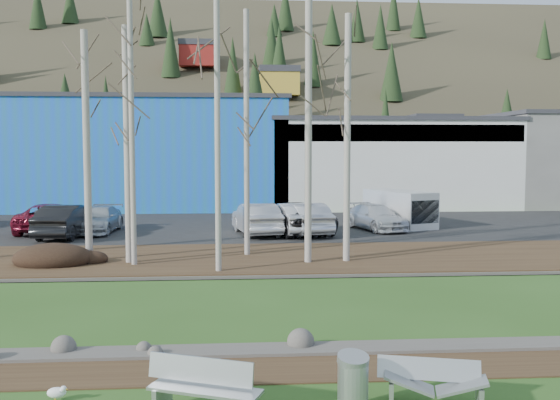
{
  "coord_description": "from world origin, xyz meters",
  "views": [
    {
      "loc": [
        0.3,
        -10.12,
        4.38
      ],
      "look_at": [
        1.99,
        13.44,
        2.5
      ],
      "focal_mm": 40.0,
      "sensor_mm": 36.0,
      "label": 1
    }
  ],
  "objects": [
    {
      "name": "litter_bin",
      "position": [
        2.25,
        -0.05,
        0.45
      ],
      "size": [
        0.6,
        0.6,
        0.9
      ],
      "primitive_type": "cylinder",
      "rotation": [
        0.0,
        0.0,
        0.18
      ],
      "color": "#ADB0B1",
      "rests_on": "ground"
    },
    {
      "name": "dirt_mound",
      "position": [
        -6.53,
        13.44,
        0.44
      ],
      "size": [
        2.91,
        2.06,
        0.57
      ],
      "primitive_type": "ellipsoid",
      "color": "black",
      "rests_on": "far_bank"
    },
    {
      "name": "dirt_strip",
      "position": [
        0.0,
        2.1,
        0.01
      ],
      "size": [
        80.0,
        1.8,
        0.03
      ],
      "primitive_type": "cube",
      "color": "#382616",
      "rests_on": "ground"
    },
    {
      "name": "car_9",
      "position": [
        3.81,
        21.2,
        0.93
      ],
      "size": [
        2.55,
        5.05,
        1.59
      ],
      "primitive_type": "imported",
      "rotation": [
        0.0,
        0.0,
        3.33
      ],
      "color": "silver",
      "rests_on": "parking_lot"
    },
    {
      "name": "car_7",
      "position": [
        7.8,
        22.64,
        0.81
      ],
      "size": [
        3.12,
        4.98,
        1.35
      ],
      "primitive_type": "imported",
      "rotation": [
        0.0,
        0.0,
        0.29
      ],
      "color": "silver",
      "rests_on": "parking_lot"
    },
    {
      "name": "birch_7",
      "position": [
        3.04,
        13.2,
        5.71
      ],
      "size": [
        0.27,
        0.27,
        11.11
      ],
      "color": "beige",
      "rests_on": "far_bank"
    },
    {
      "name": "building_blue",
      "position": [
        -6.0,
        39.0,
        4.16
      ],
      "size": [
        20.4,
        12.24,
        8.3
      ],
      "color": "#1E6EB8",
      "rests_on": "ground"
    },
    {
      "name": "far_bank",
      "position": [
        0.0,
        14.5,
        0.07
      ],
      "size": [
        80.0,
        7.0,
        0.15
      ],
      "primitive_type": "cube",
      "color": "#382616",
      "rests_on": "ground"
    },
    {
      "name": "bench_damaged",
      "position": [
        3.68,
        0.09,
        0.39
      ],
      "size": [
        1.83,
        0.98,
        0.78
      ],
      "rotation": [
        0.0,
        0.0,
        -0.26
      ],
      "color": "#ADB0B1",
      "rests_on": "ground"
    },
    {
      "name": "birch_6",
      "position": [
        -0.3,
        11.69,
        5.22
      ],
      "size": [
        0.2,
        0.2,
        10.13
      ],
      "color": "beige",
      "rests_on": "far_bank"
    },
    {
      "name": "birch_5",
      "position": [
        0.77,
        15.11,
        5.06
      ],
      "size": [
        0.23,
        0.23,
        9.81
      ],
      "color": "beige",
      "rests_on": "far_bank"
    },
    {
      "name": "parking_lot",
      "position": [
        0.0,
        25.0,
        0.07
      ],
      "size": [
        80.0,
        14.0,
        0.14
      ],
      "primitive_type": "cube",
      "color": "black",
      "rests_on": "ground"
    },
    {
      "name": "car_1",
      "position": [
        -7.96,
        20.84,
        0.94
      ],
      "size": [
        2.14,
        5.01,
        1.61
      ],
      "primitive_type": "imported",
      "rotation": [
        0.0,
        0.0,
        3.05
      ],
      "color": "black",
      "rests_on": "parking_lot"
    },
    {
      "name": "car_5",
      "position": [
        3.2,
        21.2,
        0.93
      ],
      "size": [
        2.55,
        5.05,
        1.59
      ],
      "primitive_type": "imported",
      "rotation": [
        0.0,
        0.0,
        3.33
      ],
      "color": "silver",
      "rests_on": "parking_lot"
    },
    {
      "name": "birch_2",
      "position": [
        -5.34,
        14.16,
        4.53
      ],
      "size": [
        0.27,
        0.27,
        8.75
      ],
      "color": "beige",
      "rests_on": "far_bank"
    },
    {
      "name": "van_white",
      "position": [
        9.55,
        23.94,
        1.13
      ],
      "size": [
        3.43,
        4.92,
        1.99
      ],
      "rotation": [
        0.0,
        0.0,
        0.37
      ],
      "color": "silver",
      "rests_on": "parking_lot"
    },
    {
      "name": "car_2",
      "position": [
        -9.33,
        23.01,
        0.88
      ],
      "size": [
        2.56,
        5.38,
        1.48
      ],
      "primitive_type": "imported",
      "rotation": [
        0.0,
        0.0,
        3.12
      ],
      "color": "maroon",
      "rests_on": "parking_lot"
    },
    {
      "name": "birch_3",
      "position": [
        -3.47,
        13.15,
        5.99
      ],
      "size": [
        0.2,
        0.2,
        11.67
      ],
      "color": "beige",
      "rests_on": "far_bank"
    },
    {
      "name": "river",
      "position": [
        0.0,
        7.2,
        0.0
      ],
      "size": [
        80.0,
        8.0,
        0.9
      ],
      "primitive_type": null,
      "color": "black",
      "rests_on": "ground"
    },
    {
      "name": "birch_8",
      "position": [
        4.55,
        13.38,
        4.82
      ],
      "size": [
        0.25,
        0.25,
        9.34
      ],
      "color": "beige",
      "rests_on": "far_bank"
    },
    {
      "name": "bench_intact",
      "position": [
        -0.24,
        -0.07,
        0.47
      ],
      "size": [
        1.95,
        1.21,
        0.94
      ],
      "rotation": [
        0.0,
        0.0,
        -0.38
      ],
      "color": "#ADB0B1",
      "rests_on": "ground"
    },
    {
      "name": "far_bank_rocks",
      "position": [
        0.0,
        11.3,
        0.0
      ],
      "size": [
        80.0,
        0.8,
        0.46
      ],
      "primitive_type": null,
      "color": "#47423D",
      "rests_on": "ground"
    },
    {
      "name": "near_bank_rocks",
      "position": [
        0.0,
        3.1,
        0.0
      ],
      "size": [
        80.0,
        0.8,
        0.5
      ],
      "primitive_type": null,
      "color": "#47423D",
      "rests_on": "ground"
    },
    {
      "name": "car_6",
      "position": [
        3.24,
        21.68,
        0.94
      ],
      "size": [
        4.33,
        6.3,
        1.6
      ],
      "primitive_type": "imported",
      "rotation": [
        0.0,
        0.0,
        3.46
      ],
      "color": "#2A2A2D",
      "rests_on": "parking_lot"
    },
    {
      "name": "car_8",
      "position": [
        1.36,
        21.2,
        0.93
      ],
      "size": [
        2.55,
        5.05,
        1.59
      ],
      "primitive_type": "imported",
      "rotation": [
        0.0,
        0.0,
        3.33
      ],
      "color": "silver",
      "rests_on": "parking_lot"
    },
    {
      "name": "car_4",
      "position": [
        2.12,
        23.58,
        0.78
      ],
      "size": [
        2.5,
        4.0,
        1.27
      ],
      "primitive_type": "imported",
      "rotation": [
        0.0,
        0.0,
        0.29
      ],
      "color": "#160E46",
      "rests_on": "parking_lot"
    },
    {
      "name": "car_3",
      "position": [
        -6.81,
        22.54,
        0.81
      ],
      "size": [
        2.09,
        4.71,
        1.34
      ],
      "primitive_type": "imported",
      "rotation": [
        0.0,
        0.0,
        -0.05
      ],
      "color": "#AAAFB3",
      "rests_on": "parking_lot"
    },
    {
      "name": "birch_4",
      "position": [
        -3.73,
        13.63,
        4.57
      ],
      "size": [
        0.26,
        0.26,
        8.85
      ],
      "color": "beige",
      "rests_on": "far_bank"
    },
    {
      "name": "building_white",
      "position": [
        12.0,
        38.98,
        3.41
      ],
      "size": [
        18.36,
        12.24,
        6.8
      ],
      "color": "silver",
      "rests_on": "ground"
    },
    {
      "name": "seagull",
      "position": [
        -2.83,
        0.73,
        0.16
      ],
      "size": [
        0.4,
        0.2,
        0.29
      ],
      "rotation": [
        0.0,
        0.0,
        -0.36
      ],
      "color": "gold",
      "rests_on": "ground"
    },
    {
      "name": "hillside",
      "position": [
        0.0,
        84.0,
        17.5
      ],
      "size": [
        160.0,
        72.0,
        35.0
      ],
      "primitive_type": null,
      "color": "#2D281C",
      "rests_on": "ground"
    },
    {
      "name": "car_0",
      "position": [
        -9.57,
        22.95,
        0.8
      ],
      "size": [
        2.77,
        4.15,
        1.31
      ],
      "primitive_type": "imported",
      "rotation": [
        0.0,
        0.0,
        3.49
      ],
      "color": "silver",
      "rests_on": "parking_lot"
    }
  ]
}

